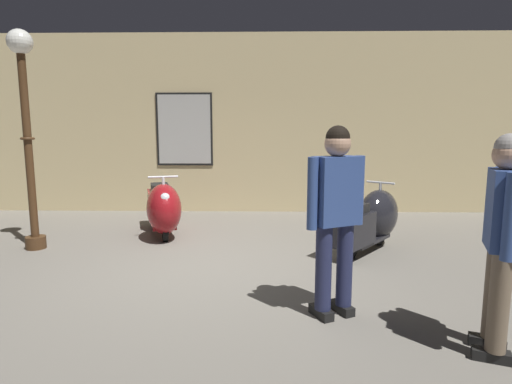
# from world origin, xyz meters

# --- Properties ---
(ground_plane) EXTENTS (60.00, 60.00, 0.00)m
(ground_plane) POSITION_xyz_m (0.00, 0.00, 0.00)
(ground_plane) COLOR slate
(showroom_back_wall) EXTENTS (18.00, 0.24, 3.67)m
(showroom_back_wall) POSITION_xyz_m (-0.00, 3.83, 1.84)
(showroom_back_wall) COLOR #CCB784
(showroom_back_wall) RESTS_ON ground
(scooter_0) EXTENTS (0.97, 1.74, 1.02)m
(scooter_0) POSITION_xyz_m (-0.88, 1.61, 0.47)
(scooter_0) COLOR black
(scooter_0) RESTS_ON ground
(scooter_1) EXTENTS (1.34, 1.51, 0.97)m
(scooter_1) POSITION_xyz_m (2.30, 0.92, 0.44)
(scooter_1) COLOR black
(scooter_1) RESTS_ON ground
(lamppost) EXTENTS (0.34, 0.34, 3.07)m
(lamppost) POSITION_xyz_m (-2.57, 0.85, 1.88)
(lamppost) COLOR #472D19
(lamppost) RESTS_ON ground
(visitor_0) EXTENTS (0.36, 0.54, 1.68)m
(visitor_0) POSITION_xyz_m (2.53, -1.93, 0.97)
(visitor_0) COLOR black
(visitor_0) RESTS_ON ground
(visitor_1) EXTENTS (0.54, 0.40, 1.75)m
(visitor_1) POSITION_xyz_m (1.41, -1.28, 1.01)
(visitor_1) COLOR black
(visitor_1) RESTS_ON ground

